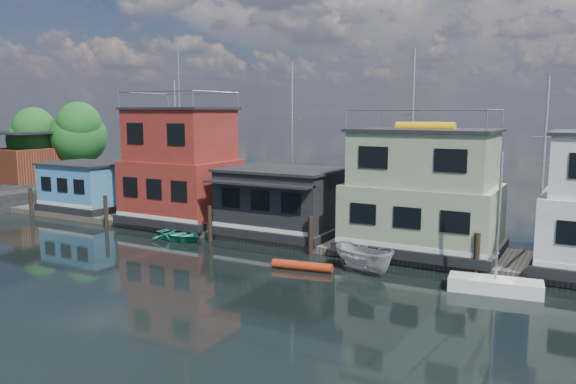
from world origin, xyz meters
The scene contains 13 objects.
ground centered at (0.00, 0.00, 0.00)m, with size 160.00×160.00×0.00m, color black.
dock centered at (0.00, 12.00, 0.20)m, with size 48.00×5.00×0.40m, color #595147.
houseboat_blue centered at (-18.00, 12.00, 2.21)m, with size 6.40×4.90×3.66m.
houseboat_red centered at (-8.50, 12.00, 4.10)m, with size 7.40×5.90×11.86m.
houseboat_dark centered at (-0.50, 11.98, 2.42)m, with size 7.40×6.10×4.06m.
houseboat_green centered at (8.50, 12.00, 3.55)m, with size 8.40×5.90×7.03m.
pilings centered at (-0.33, 9.20, 1.10)m, with size 42.28×0.28×2.20m.
background_masts centered at (4.76, 18.00, 5.55)m, with size 36.40×0.16×12.00m.
shore centered at (-30.67, 15.86, 3.60)m, with size 12.40×15.72×8.24m.
red_kayak centered at (4.05, 6.19, 0.23)m, with size 0.46×0.46×3.16m, color #B33013.
motorboat centered at (6.96, 7.33, 0.73)m, with size 1.42×3.76×1.45m, color beige.
dinghy_teal centered at (-5.74, 8.37, 0.36)m, with size 2.48×3.47×0.72m, color #238066.
day_sailer centered at (13.19, 7.25, 0.39)m, with size 4.11×1.82×6.26m.
Camera 1 is at (16.84, -18.28, 7.99)m, focal length 35.00 mm.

